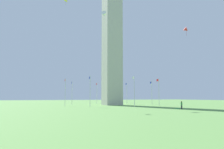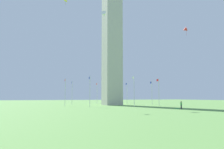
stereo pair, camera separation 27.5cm
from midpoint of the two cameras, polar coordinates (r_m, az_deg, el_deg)
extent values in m
plane|color=#609347|center=(71.91, 0.11, -7.82)|extent=(260.00, 260.00, 0.00)
cube|color=#B7B2A8|center=(74.30, 0.11, 8.90)|extent=(5.35, 5.35, 42.79)
cylinder|color=silver|center=(85.95, -3.75, -4.79)|extent=(0.14, 0.14, 8.06)
cube|color=red|center=(86.60, -3.85, -2.42)|extent=(1.00, 0.03, 0.64)
cylinder|color=silver|center=(78.85, -10.07, -4.62)|extent=(0.14, 0.14, 8.06)
cube|color=#1E2D99|center=(79.53, -10.11, -2.05)|extent=(1.00, 0.03, 0.64)
cylinder|color=silver|center=(67.56, -11.78, -4.41)|extent=(0.14, 0.14, 8.06)
cube|color=red|center=(68.27, -11.80, -1.41)|extent=(1.00, 0.03, 0.64)
cylinder|color=silver|center=(58.28, -5.55, -4.30)|extent=(0.14, 0.14, 8.06)
cube|color=#1E2D99|center=(59.01, -5.67, -0.84)|extent=(1.00, 0.03, 0.64)
cylinder|color=silver|center=(58.30, 5.80, -4.30)|extent=(0.14, 0.14, 8.06)
cube|color=white|center=(58.99, 5.52, -0.84)|extent=(1.00, 0.03, 0.64)
cylinder|color=silver|center=(67.60, 12.00, -4.41)|extent=(0.14, 0.14, 8.06)
cube|color=red|center=(68.22, 11.68, -1.41)|extent=(1.00, 0.03, 0.64)
cylinder|color=silver|center=(78.88, 10.27, -4.62)|extent=(0.14, 0.14, 8.06)
cube|color=#1E2D99|center=(79.49, 10.01, -2.05)|extent=(1.00, 0.03, 0.64)
cylinder|color=silver|center=(85.96, 3.95, -4.79)|extent=(0.14, 0.14, 8.06)
cube|color=#1E2D99|center=(86.59, 3.77, -2.42)|extent=(1.00, 0.03, 0.64)
cylinder|color=#2D2D38|center=(49.73, 17.46, -8.00)|extent=(0.29, 0.29, 0.80)
cylinder|color=#388C47|center=(49.71, 17.43, -7.17)|extent=(0.32, 0.32, 0.64)
sphere|color=#936B4C|center=(49.70, 17.42, -6.66)|extent=(0.24, 0.24, 0.24)
cone|color=white|center=(65.13, -1.91, 15.17)|extent=(2.24, 2.16, 1.81)
cylinder|color=#A7A7A7|center=(64.74, -1.91, 14.26)|extent=(0.04, 0.04, 1.67)
cube|color=yellow|center=(65.41, -11.65, 17.99)|extent=(0.97, 0.92, 0.34)
cylinder|color=#A4921C|center=(65.14, -11.66, 17.43)|extent=(0.04, 0.04, 1.05)
cone|color=red|center=(65.34, 18.56, 10.81)|extent=(1.57, 1.80, 1.54)
cylinder|color=maroon|center=(65.09, 18.58, 10.04)|extent=(0.04, 0.04, 1.37)
cube|color=green|center=(51.50, 16.59, -8.38)|extent=(1.97, 1.63, 0.01)
camera|label=1|loc=(0.14, -89.89, -0.01)|focal=35.74mm
camera|label=2|loc=(0.14, 90.11, 0.01)|focal=35.74mm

